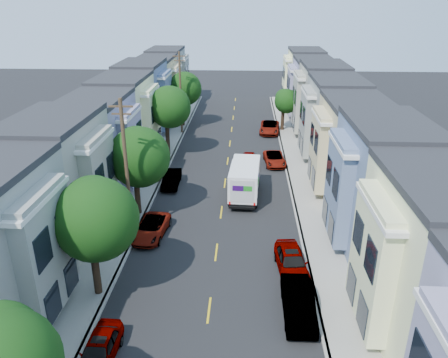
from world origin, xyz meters
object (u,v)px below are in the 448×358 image
at_px(tree_e, 184,89).
at_px(utility_pole_far, 181,93).
at_px(tree_d, 169,107).
at_px(parked_left_d, 171,179).
at_px(utility_pole_near, 127,170).
at_px(parked_right_a, 298,303).
at_px(lead_sedan, 250,161).
at_px(parked_left_b, 99,351).
at_px(parked_right_c, 274,159).
at_px(tree_b, 94,220).
at_px(fedex_truck, 245,179).
at_px(parked_right_d, 270,128).
at_px(parked_left_c, 151,228).
at_px(parked_right_b, 292,261).
at_px(tree_far_r, 286,102).
at_px(tree_c, 138,157).

bearing_deg(tree_e, utility_pole_far, -89.96).
relative_size(tree_d, tree_e, 1.06).
bearing_deg(parked_left_d, utility_pole_near, -99.76).
bearing_deg(parked_right_a, lead_sedan, 96.37).
height_order(utility_pole_near, parked_left_b, utility_pole_near).
relative_size(tree_d, parked_right_c, 1.74).
bearing_deg(tree_b, fedex_truck, 59.89).
distance_m(tree_b, parked_left_b, 6.78).
height_order(tree_d, utility_pole_far, utility_pole_far).
bearing_deg(utility_pole_far, parked_right_a, -71.81).
bearing_deg(parked_right_d, fedex_truck, -93.99).
height_order(tree_d, lead_sedan, tree_d).
xyz_separation_m(utility_pole_near, fedex_truck, (8.15, 7.17, -3.48)).
height_order(tree_b, parked_right_a, tree_b).
bearing_deg(utility_pole_far, tree_b, -90.00).
relative_size(parked_left_c, parked_right_b, 0.95).
distance_m(tree_d, tree_far_r, 16.89).
distance_m(parked_left_d, parked_right_a, 19.87).
bearing_deg(parked_right_b, utility_pole_far, 105.36).
bearing_deg(parked_right_a, parked_right_c, 89.80).
height_order(tree_e, utility_pole_far, utility_pole_far).
height_order(tree_e, parked_right_a, tree_e).
relative_size(utility_pole_far, parked_left_c, 2.21).
bearing_deg(tree_far_r, utility_pole_far, -172.00).
distance_m(parked_left_b, parked_left_c, 11.92).
bearing_deg(tree_c, parked_left_d, 76.51).
bearing_deg(utility_pole_far, parked_left_c, -86.92).
xyz_separation_m(tree_c, parked_right_a, (11.20, -11.44, -4.11)).
bearing_deg(utility_pole_far, utility_pole_near, -90.00).
height_order(tree_b, parked_right_b, tree_b).
bearing_deg(parked_right_c, tree_e, 124.16).
xyz_separation_m(parked_left_b, parked_right_a, (9.80, 3.85, 0.11)).
distance_m(utility_pole_far, parked_right_d, 12.07).
distance_m(tree_c, fedex_truck, 9.55).
bearing_deg(utility_pole_near, tree_d, 90.01).
relative_size(tree_b, tree_far_r, 1.35).
relative_size(tree_c, parked_left_b, 1.78).
bearing_deg(tree_e, parked_left_b, -88.05).
xyz_separation_m(tree_far_r, utility_pole_far, (-13.19, -1.85, 1.33)).
height_order(utility_pole_near, parked_right_c, utility_pole_near).
xyz_separation_m(lead_sedan, parked_right_b, (2.59, -18.47, 0.11)).
distance_m(lead_sedan, parked_left_b, 27.34).
relative_size(parked_left_b, parked_left_c, 0.90).
bearing_deg(lead_sedan, tree_far_r, 69.38).
xyz_separation_m(lead_sedan, parked_left_c, (-7.21, -14.45, -0.03)).
height_order(tree_far_r, lead_sedan, tree_far_r).
distance_m(tree_d, parked_right_b, 24.66).
relative_size(fedex_truck, parked_right_a, 1.36).
relative_size(fedex_truck, parked_right_d, 1.21).
bearing_deg(tree_e, fedex_truck, -69.74).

